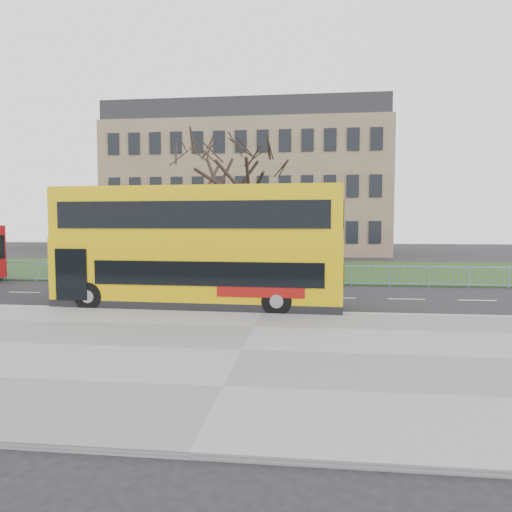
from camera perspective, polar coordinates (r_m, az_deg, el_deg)
The scene contains 8 objects.
ground at distance 18.42m, azimuth 1.24°, elevation -6.34°, with size 120.00×120.00×0.00m, color black.
pavement at distance 11.87m, azimuth -1.77°, elevation -11.90°, with size 80.00×10.50×0.12m, color slate.
kerb at distance 16.89m, azimuth 0.76°, elevation -7.05°, with size 80.00×0.20×0.14m, color gray.
grass_verge at distance 32.55m, azimuth 3.50°, elevation -1.74°, with size 80.00×15.40×0.08m, color #1C3513.
guard_railing at distance 24.85m, azimuth 2.61°, elevation -2.36°, with size 40.00×0.12×1.10m, color #6B8BBE, non-canonical shape.
bare_tree at distance 28.49m, azimuth -2.99°, elevation 7.84°, with size 7.18×7.18×10.25m, color black, non-canonical shape.
civic_building at distance 53.58m, azimuth -0.73°, elevation 7.99°, with size 30.00×15.00×14.00m, color #77614B.
yellow_bus at distance 18.06m, azimuth -7.25°, elevation 1.44°, with size 11.24×3.07×4.67m.
Camera 1 is at (1.63, -18.04, 3.32)m, focal length 32.00 mm.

